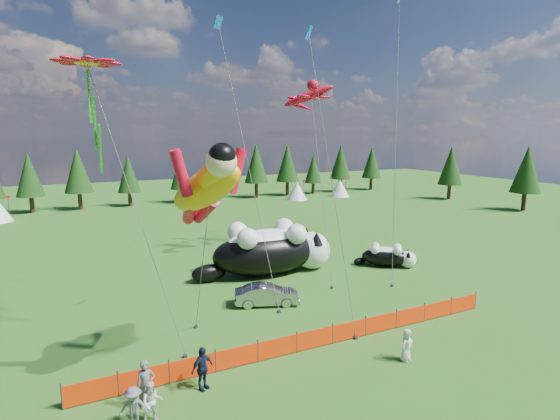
% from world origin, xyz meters
% --- Properties ---
extents(ground, '(160.00, 160.00, 0.00)m').
position_xyz_m(ground, '(0.00, 0.00, 0.00)').
color(ground, '#0F3309').
rests_on(ground, ground).
extents(safety_fence, '(22.06, 0.06, 1.10)m').
position_xyz_m(safety_fence, '(0.00, -3.00, 0.50)').
color(safety_fence, '#262626').
rests_on(safety_fence, ground).
extents(tree_line, '(90.00, 4.00, 8.00)m').
position_xyz_m(tree_line, '(0.00, 45.00, 4.00)').
color(tree_line, black).
rests_on(tree_line, ground).
extents(festival_tents, '(50.00, 3.20, 2.80)m').
position_xyz_m(festival_tents, '(11.00, 40.00, 1.40)').
color(festival_tents, white).
rests_on(festival_tents, ground).
extents(cat_large, '(10.73, 4.19, 3.87)m').
position_xyz_m(cat_large, '(2.96, 8.38, 1.84)').
color(cat_large, black).
rests_on(cat_large, ground).
extents(cat_small, '(4.12, 3.62, 1.76)m').
position_xyz_m(cat_small, '(11.90, 5.98, 0.84)').
color(cat_small, black).
rests_on(cat_small, ground).
extents(car, '(4.13, 2.60, 1.28)m').
position_xyz_m(car, '(0.16, 3.00, 0.64)').
color(car, '#A4A3A8').
rests_on(car, ground).
extents(spectator_a, '(0.74, 0.54, 1.87)m').
position_xyz_m(spectator_a, '(-8.11, -4.19, 0.93)').
color(spectator_a, slate).
rests_on(spectator_a, ground).
extents(spectator_b, '(0.83, 0.57, 1.58)m').
position_xyz_m(spectator_b, '(-8.06, -5.20, 0.79)').
color(spectator_b, silver).
rests_on(spectator_b, ground).
extents(spectator_c, '(1.20, 0.95, 1.82)m').
position_xyz_m(spectator_c, '(-5.86, -3.97, 0.91)').
color(spectator_c, '#121932').
rests_on(spectator_c, ground).
extents(spectator_d, '(1.17, 0.87, 1.62)m').
position_xyz_m(spectator_d, '(-8.70, -5.33, 0.81)').
color(spectator_d, slate).
rests_on(spectator_d, ground).
extents(spectator_e, '(0.87, 0.72, 1.53)m').
position_xyz_m(spectator_e, '(3.16, -5.84, 0.76)').
color(spectator_e, silver).
rests_on(spectator_e, ground).
extents(superhero_kite, '(6.05, 7.21, 10.66)m').
position_xyz_m(superhero_kite, '(-5.00, -2.28, 8.02)').
color(superhero_kite, '#FFA80D').
rests_on(superhero_kite, ground).
extents(gecko_kite, '(6.85, 12.47, 16.39)m').
position_xyz_m(gecko_kite, '(8.46, 12.79, 13.37)').
color(gecko_kite, red).
rests_on(gecko_kite, ground).
extents(flower_kite, '(5.02, 4.29, 13.77)m').
position_xyz_m(flower_kite, '(-9.05, 1.31, 13.16)').
color(flower_kite, red).
rests_on(flower_kite, ground).
extents(diamond_kite_a, '(2.31, 5.18, 17.81)m').
position_xyz_m(diamond_kite_a, '(-1.35, 6.14, 15.98)').
color(diamond_kite_a, blue).
rests_on(diamond_kite_a, ground).
extents(diamond_kite_b, '(4.42, 5.58, 21.34)m').
position_xyz_m(diamond_kite_b, '(12.78, 6.98, 19.03)').
color(diamond_kite_b, '#0D9BA0').
rests_on(diamond_kite_b, ground).
extents(diamond_kite_c, '(1.38, 4.08, 16.14)m').
position_xyz_m(diamond_kite_c, '(1.50, 0.29, 14.48)').
color(diamond_kite_c, blue).
rests_on(diamond_kite_c, ground).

